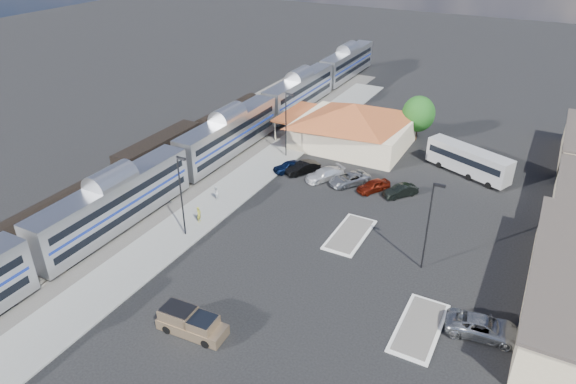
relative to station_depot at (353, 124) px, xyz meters
The scene contains 23 objects.
ground 24.63m from the station_depot, 79.24° to the right, with size 280.00×280.00×0.00m, color black.
railbed 23.14m from the station_depot, 135.78° to the right, with size 16.00×100.00×0.12m, color #4C4944.
platform 19.71m from the station_depot, 112.45° to the right, with size 5.50×92.00×0.18m, color gray.
passenger_train 17.49m from the station_depot, 140.20° to the right, with size 3.00×104.00×5.55m.
freight_cars 26.80m from the station_depot, 136.55° to the right, with size 2.80×46.00×4.00m.
station_depot is the anchor object (origin of this frame).
traffic_island_south 23.80m from the station_depot, 68.74° to the right, with size 3.30×7.50×0.21m.
traffic_island_north 37.12m from the station_depot, 59.88° to the right, with size 3.30×7.50×0.21m.
lamp_plat_s 30.74m from the station_depot, 101.94° to the right, with size 1.08×0.25×9.00m.
lamp_plat_n 10.45m from the station_depot, 128.41° to the right, with size 1.08×0.25×9.00m.
lamp_lot 29.30m from the station_depot, 55.24° to the right, with size 1.08×0.25×9.00m.
tree_depot 9.69m from the station_depot, 38.43° to the left, with size 4.71×4.71×6.63m.
pickup_truck 41.05m from the station_depot, 86.12° to the right, with size 5.72×2.35×1.94m.
suv 38.29m from the station_depot, 52.78° to the right, with size 2.67×5.79×1.61m, color gray.
coach_bus 16.54m from the station_depot, ahead, with size 11.14×6.67×3.56m.
person_a 28.23m from the station_depot, 103.56° to the right, with size 0.65×0.43×1.78m, color gold.
person_b 23.92m from the station_depot, 109.32° to the right, with size 0.77×0.60×1.59m, color white.
parked_car_a 12.68m from the station_depot, 108.45° to the right, with size 1.68×4.17×1.42m, color #0B1839.
parked_car_b 11.95m from the station_depot, 100.64° to the right, with size 1.60×4.59×1.51m, color black.
parked_car_c 12.09m from the station_depot, 84.97° to the right, with size 2.07×5.09×1.48m, color white.
parked_car_d 12.50m from the station_depot, 69.78° to the right, with size 2.40×5.22×1.45m, color gray.
parked_car_e 14.16m from the station_depot, 57.79° to the right, with size 1.70×4.21×1.44m, color maroon.
parked_car_f 15.86m from the station_depot, 47.25° to the right, with size 1.47×4.20×1.38m, color black.
Camera 1 is at (19.16, -40.23, 29.39)m, focal length 32.00 mm.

